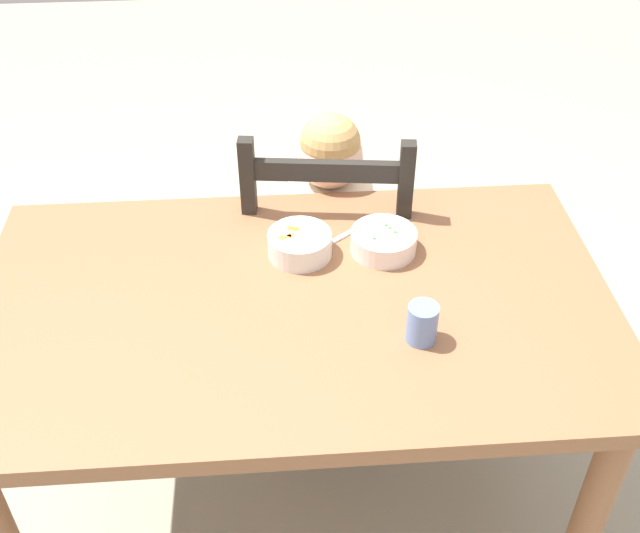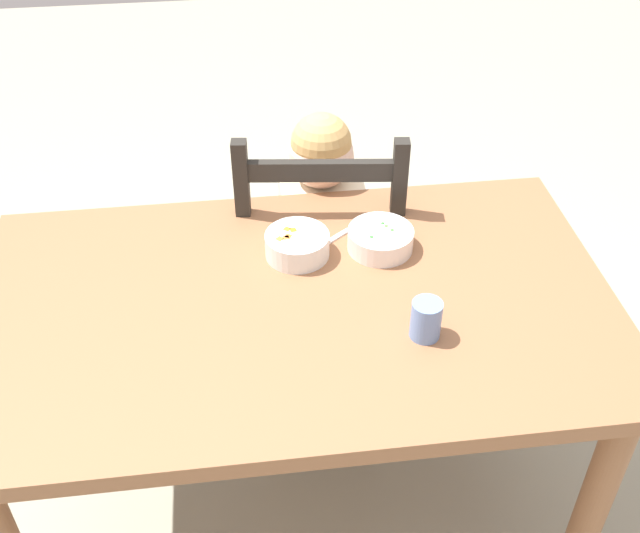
# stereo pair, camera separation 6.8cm
# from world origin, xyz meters

# --- Properties ---
(ground_plane) EXTENTS (8.00, 8.00, 0.00)m
(ground_plane) POSITION_xyz_m (0.00, 0.00, 0.00)
(ground_plane) COLOR #9B9883
(dining_table) EXTENTS (1.38, 0.82, 0.77)m
(dining_table) POSITION_xyz_m (0.00, 0.00, 0.65)
(dining_table) COLOR #8D5C3C
(dining_table) RESTS_ON ground
(dining_chair) EXTENTS (0.47, 0.47, 0.97)m
(dining_chair) POSITION_xyz_m (0.11, 0.46, 0.46)
(dining_chair) COLOR #272521
(dining_chair) RESTS_ON ground
(child_figure) EXTENTS (0.32, 0.31, 0.95)m
(child_figure) POSITION_xyz_m (0.12, 0.45, 0.63)
(child_figure) COLOR beige
(child_figure) RESTS_ON ground
(bowl_of_peas) EXTENTS (0.15, 0.15, 0.05)m
(bowl_of_peas) POSITION_xyz_m (0.21, 0.16, 0.79)
(bowl_of_peas) COLOR white
(bowl_of_peas) RESTS_ON dining_table
(bowl_of_carrots) EXTENTS (0.15, 0.15, 0.06)m
(bowl_of_carrots) POSITION_xyz_m (0.02, 0.16, 0.80)
(bowl_of_carrots) COLOR white
(bowl_of_carrots) RESTS_ON dining_table
(spoon) EXTENTS (0.12, 0.10, 0.01)m
(spoon) POSITION_xyz_m (0.08, 0.18, 0.77)
(spoon) COLOR silver
(spoon) RESTS_ON dining_table
(drinking_cup) EXTENTS (0.06, 0.06, 0.09)m
(drinking_cup) POSITION_xyz_m (0.25, -0.14, 0.81)
(drinking_cup) COLOR #688DCD
(drinking_cup) RESTS_ON dining_table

